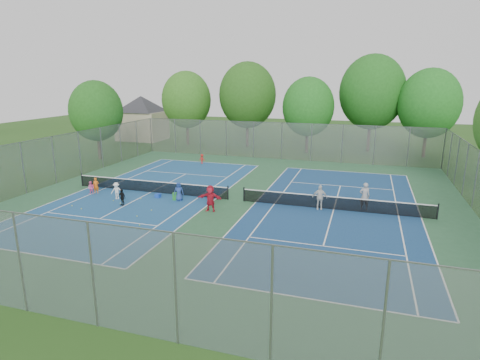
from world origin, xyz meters
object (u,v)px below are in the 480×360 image
(ball_crate, at_px, (158,196))
(ball_hopper, at_px, (175,196))
(net_left, at_px, (151,187))
(net_right, at_px, (334,203))
(instructor, at_px, (365,196))

(ball_crate, xyz_separation_m, ball_hopper, (1.49, -0.17, 0.13))
(net_left, bearing_deg, net_right, 0.00)
(ball_crate, bearing_deg, instructor, 6.62)
(net_right, distance_m, ball_hopper, 11.35)
(net_right, xyz_separation_m, ball_hopper, (-11.28, -1.27, -0.17))
(net_right, relative_size, ball_hopper, 22.74)
(ball_hopper, height_order, instructor, instructor)
(net_left, distance_m, ball_hopper, 3.01)
(net_left, relative_size, net_right, 1.00)
(net_right, xyz_separation_m, instructor, (1.93, 0.61, 0.50))
(net_left, relative_size, ball_crate, 35.58)
(net_right, distance_m, ball_crate, 12.82)
(net_right, xyz_separation_m, ball_crate, (-12.77, -1.09, -0.30))
(net_left, distance_m, net_right, 14.00)
(ball_hopper, bearing_deg, net_right, 6.41)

